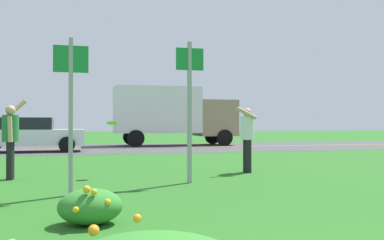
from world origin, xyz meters
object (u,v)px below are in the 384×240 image
at_px(sign_post_near_path, 71,100).
at_px(box_truck_tan, 173,113).
at_px(sign_post_by_roadside, 189,98).
at_px(person_catcher_white_shirt, 247,134).
at_px(car_white_center_left, 29,134).
at_px(frisbee_lime, 112,123).
at_px(person_thrower_green_shirt, 11,135).

height_order(sign_post_near_path, box_truck_tan, box_truck_tan).
relative_size(sign_post_near_path, sign_post_by_roadside, 0.92).
relative_size(person_catcher_white_shirt, car_white_center_left, 0.35).
bearing_deg(car_white_center_left, sign_post_near_path, -80.89).
relative_size(person_catcher_white_shirt, frisbee_lime, 6.36).
bearing_deg(person_catcher_white_shirt, sign_post_near_path, -148.98).
bearing_deg(car_white_center_left, frisbee_lime, -74.12).
relative_size(car_white_center_left, box_truck_tan, 0.67).
bearing_deg(person_thrower_green_shirt, frisbee_lime, -3.36).
height_order(person_catcher_white_shirt, box_truck_tan, box_truck_tan).
distance_m(frisbee_lime, box_truck_tan, 14.45).
bearing_deg(person_thrower_green_shirt, box_truck_tan, 64.81).
bearing_deg(box_truck_tan, person_catcher_white_shirt, -94.50).
bearing_deg(frisbee_lime, box_truck_tan, 72.63).
bearing_deg(person_catcher_white_shirt, frisbee_lime, -177.78).
xyz_separation_m(sign_post_near_path, frisbee_lime, (0.84, 2.33, -0.37)).
height_order(car_white_center_left, box_truck_tan, box_truck_tan).
height_order(person_thrower_green_shirt, frisbee_lime, person_thrower_green_shirt).
height_order(sign_post_near_path, sign_post_by_roadside, sign_post_by_roadside).
xyz_separation_m(sign_post_by_roadside, frisbee_lime, (-1.42, 1.34, -0.50)).
xyz_separation_m(person_thrower_green_shirt, frisbee_lime, (2.11, -0.12, 0.25)).
distance_m(sign_post_near_path, sign_post_by_roadside, 2.47).
bearing_deg(person_catcher_white_shirt, box_truck_tan, 85.50).
relative_size(sign_post_by_roadside, car_white_center_left, 0.63).
height_order(sign_post_near_path, person_catcher_white_shirt, sign_post_near_path).
bearing_deg(box_truck_tan, sign_post_near_path, -107.74).
bearing_deg(sign_post_near_path, person_thrower_green_shirt, 117.42).
distance_m(sign_post_near_path, person_catcher_white_shirt, 4.80).
height_order(sign_post_near_path, frisbee_lime, sign_post_near_path).
bearing_deg(sign_post_by_roadside, box_truck_tan, 79.18).
bearing_deg(frisbee_lime, sign_post_by_roadside, -43.22).
xyz_separation_m(person_catcher_white_shirt, car_white_center_left, (-6.01, 9.64, -0.19)).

